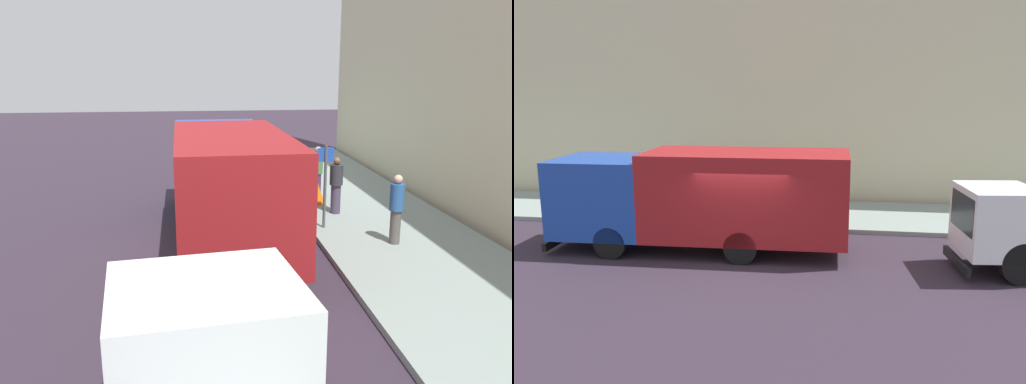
# 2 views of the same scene
# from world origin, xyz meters

# --- Properties ---
(ground) EXTENTS (80.00, 80.00, 0.00)m
(ground) POSITION_xyz_m (0.00, 0.00, 0.00)
(ground) COLOR #2F2532
(sidewalk) EXTENTS (4.29, 30.00, 0.15)m
(sidewalk) POSITION_xyz_m (5.14, 0.00, 0.08)
(sidewalk) COLOR gray
(sidewalk) RESTS_ON ground
(large_utility_truck) EXTENTS (2.73, 8.63, 2.92)m
(large_utility_truck) POSITION_xyz_m (0.74, 1.37, 1.63)
(large_utility_truck) COLOR #1B42A4
(large_utility_truck) RESTS_ON ground
(pedestrian_walking) EXTENTS (0.39, 0.39, 1.73)m
(pedestrian_walking) POSITION_xyz_m (3.93, 4.54, 1.07)
(pedestrian_walking) COLOR #413156
(pedestrian_walking) RESTS_ON sidewalk
(pedestrian_standing) EXTENTS (0.52, 0.52, 1.68)m
(pedestrian_standing) POSITION_xyz_m (4.06, 2.80, 1.03)
(pedestrian_standing) COLOR #453A51
(pedestrian_standing) RESTS_ON sidewalk
(pedestrian_third) EXTENTS (0.43, 0.43, 1.73)m
(pedestrian_third) POSITION_xyz_m (4.78, 0.02, 1.07)
(pedestrian_third) COLOR #534F4C
(pedestrian_third) RESTS_ON sidewalk
(traffic_cone_orange) EXTENTS (0.52, 0.52, 0.74)m
(traffic_cone_orange) POSITION_xyz_m (3.77, 3.94, 0.52)
(traffic_cone_orange) COLOR orange
(traffic_cone_orange) RESTS_ON sidewalk
(street_sign_post) EXTENTS (0.44, 0.08, 2.24)m
(street_sign_post) POSITION_xyz_m (3.37, 1.48, 1.49)
(street_sign_post) COLOR #4C5156
(street_sign_post) RESTS_ON sidewalk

